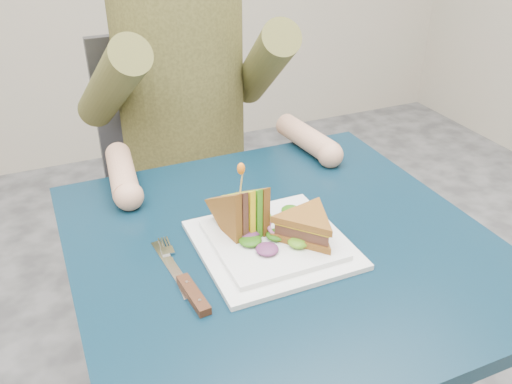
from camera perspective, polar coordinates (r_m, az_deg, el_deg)
name	(u,v)px	position (r m, az deg, el deg)	size (l,w,h in m)	color
table	(282,275)	(1.05, 2.71, -8.68)	(0.75, 0.75, 0.73)	black
chair	(179,167)	(1.68, -8.11, 2.63)	(0.42, 0.40, 0.93)	#47474C
diner	(181,56)	(1.44, -7.90, 14.03)	(0.54, 0.59, 0.74)	#4E4A23
plate	(272,243)	(0.98, 1.71, -5.34)	(0.26, 0.26, 0.02)	white
sandwich_flat	(307,226)	(0.96, 5.36, -3.61)	(0.18, 0.18, 0.05)	brown
sandwich_upright	(242,214)	(0.97, -1.51, -2.32)	(0.09, 0.15, 0.15)	brown
fork	(174,268)	(0.94, -8.61, -7.90)	(0.02, 0.18, 0.01)	silver
knife	(188,288)	(0.89, -7.13, -9.99)	(0.04, 0.22, 0.02)	silver
toothpick	(241,183)	(0.94, -1.56, 0.96)	(0.00, 0.00, 0.06)	tan
toothpick_frill	(241,169)	(0.93, -1.59, 2.47)	(0.01, 0.01, 0.02)	orange
lettuce_spill	(273,229)	(0.98, 1.75, -3.96)	(0.15, 0.13, 0.02)	#337A14
onion_ring	(279,227)	(0.97, 2.41, -3.73)	(0.04, 0.04, 0.01)	#9E4C7A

